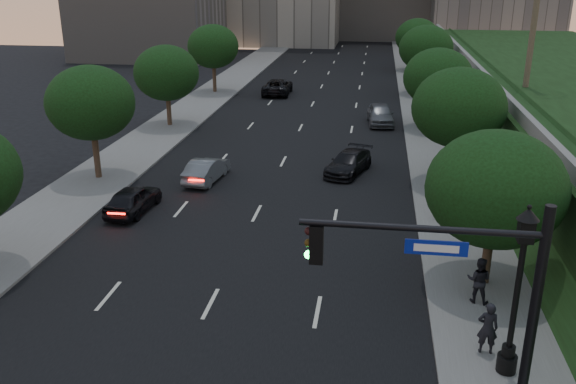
% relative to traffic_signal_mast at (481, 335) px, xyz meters
% --- Properties ---
extents(road_surface, '(16.00, 140.00, 0.02)m').
position_rel_traffic_signal_mast_xyz_m(road_surface, '(-8.43, 31.48, -3.66)').
color(road_surface, black).
rests_on(road_surface, ground).
extents(sidewalk_right, '(4.50, 140.00, 0.15)m').
position_rel_traffic_signal_mast_xyz_m(sidewalk_right, '(1.82, 31.48, -3.60)').
color(sidewalk_right, slate).
rests_on(sidewalk_right, ground).
extents(sidewalk_left, '(4.50, 140.00, 0.15)m').
position_rel_traffic_signal_mast_xyz_m(sidewalk_left, '(-18.68, 31.48, -3.60)').
color(sidewalk_left, slate).
rests_on(sidewalk_left, ground).
extents(parapet_wall, '(0.35, 90.00, 0.70)m').
position_rel_traffic_signal_mast_xyz_m(parapet_wall, '(5.07, 29.48, 0.68)').
color(parapet_wall, slate).
rests_on(parapet_wall, embankment).
extents(office_block_filler, '(18.00, 16.00, 14.00)m').
position_rel_traffic_signal_mast_xyz_m(office_block_filler, '(-34.43, 71.48, 3.33)').
color(office_block_filler, gray).
rests_on(office_block_filler, ground).
extents(tree_right_a, '(5.20, 5.20, 6.24)m').
position_rel_traffic_signal_mast_xyz_m(tree_right_a, '(1.87, 9.48, 0.35)').
color(tree_right_a, '#38281C').
rests_on(tree_right_a, ground).
extents(tree_right_b, '(5.20, 5.20, 6.74)m').
position_rel_traffic_signal_mast_xyz_m(tree_right_b, '(1.87, 21.48, 0.84)').
color(tree_right_b, '#38281C').
rests_on(tree_right_b, ground).
extents(tree_right_c, '(5.20, 5.20, 6.24)m').
position_rel_traffic_signal_mast_xyz_m(tree_right_c, '(1.87, 34.48, 0.35)').
color(tree_right_c, '#38281C').
rests_on(tree_right_c, ground).
extents(tree_right_d, '(5.20, 5.20, 6.74)m').
position_rel_traffic_signal_mast_xyz_m(tree_right_d, '(1.87, 48.48, 0.84)').
color(tree_right_d, '#38281C').
rests_on(tree_right_d, ground).
extents(tree_right_e, '(5.20, 5.20, 6.24)m').
position_rel_traffic_signal_mast_xyz_m(tree_right_e, '(1.87, 63.48, 0.35)').
color(tree_right_e, '#38281C').
rests_on(tree_right_e, ground).
extents(tree_left_b, '(5.00, 5.00, 6.71)m').
position_rel_traffic_signal_mast_xyz_m(tree_left_b, '(-18.73, 19.48, 0.90)').
color(tree_left_b, '#38281C').
rests_on(tree_left_b, ground).
extents(tree_left_c, '(5.00, 5.00, 6.34)m').
position_rel_traffic_signal_mast_xyz_m(tree_left_c, '(-18.73, 32.48, 0.53)').
color(tree_left_c, '#38281C').
rests_on(tree_left_c, ground).
extents(tree_left_d, '(5.00, 5.00, 6.71)m').
position_rel_traffic_signal_mast_xyz_m(tree_left_d, '(-18.73, 46.48, 0.90)').
color(tree_left_d, '#38281C').
rests_on(tree_left_d, ground).
extents(traffic_signal_mast, '(5.68, 0.56, 7.00)m').
position_rel_traffic_signal_mast_xyz_m(traffic_signal_mast, '(0.00, 0.00, 0.00)').
color(traffic_signal_mast, black).
rests_on(traffic_signal_mast, ground).
extents(street_lamp, '(0.64, 0.64, 5.62)m').
position_rel_traffic_signal_mast_xyz_m(street_lamp, '(1.64, 3.69, -1.04)').
color(street_lamp, black).
rests_on(street_lamp, ground).
extents(sedan_near_left, '(1.96, 4.24, 1.41)m').
position_rel_traffic_signal_mast_xyz_m(sedan_near_left, '(-14.71, 14.83, -2.97)').
color(sedan_near_left, black).
rests_on(sedan_near_left, ground).
extents(sedan_mid_left, '(1.93, 4.33, 1.38)m').
position_rel_traffic_signal_mast_xyz_m(sedan_mid_left, '(-12.31, 20.10, -2.98)').
color(sedan_mid_left, slate).
rests_on(sedan_mid_left, ground).
extents(sedan_far_left, '(2.64, 5.56, 1.53)m').
position_rel_traffic_signal_mast_xyz_m(sedan_far_left, '(-12.38, 46.69, -2.91)').
color(sedan_far_left, black).
rests_on(sedan_far_left, ground).
extents(sedan_near_right, '(3.13, 4.89, 1.32)m').
position_rel_traffic_signal_mast_xyz_m(sedan_near_right, '(-4.15, 22.74, -3.01)').
color(sedan_near_right, black).
rests_on(sedan_near_right, ground).
extents(sedan_far_right, '(2.37, 4.99, 1.65)m').
position_rel_traffic_signal_mast_xyz_m(sedan_far_right, '(-2.27, 35.64, -2.85)').
color(sedan_far_right, slate).
rests_on(sedan_far_right, ground).
extents(pedestrian_a, '(0.67, 0.45, 1.79)m').
position_rel_traffic_signal_mast_xyz_m(pedestrian_a, '(1.16, 4.61, -2.63)').
color(pedestrian_a, black).
rests_on(pedestrian_a, sidewalk_right).
extents(pedestrian_b, '(1.01, 0.88, 1.78)m').
position_rel_traffic_signal_mast_xyz_m(pedestrian_b, '(1.35, 7.84, -2.63)').
color(pedestrian_b, black).
rests_on(pedestrian_b, sidewalk_right).
extents(pedestrian_c, '(1.17, 0.82, 1.84)m').
position_rel_traffic_signal_mast_xyz_m(pedestrian_c, '(0.67, 15.97, -2.60)').
color(pedestrian_c, black).
rests_on(pedestrian_c, sidewalk_right).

